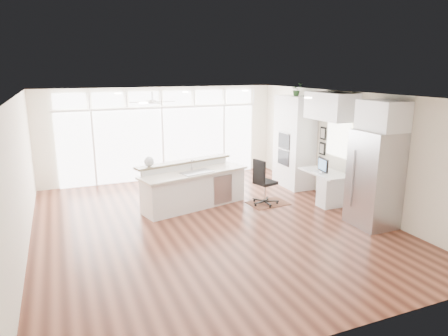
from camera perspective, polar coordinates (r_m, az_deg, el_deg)
name	(u,v)px	position (r m, az deg, el deg)	size (l,w,h in m)	color
floor	(210,224)	(8.57, -2.00, -8.03)	(7.00, 8.00, 0.02)	#482116
ceiling	(209,95)	(7.96, -2.16, 10.37)	(7.00, 8.00, 0.02)	white
wall_back	(162,134)	(11.92, -8.89, 4.87)	(7.00, 0.04, 2.70)	white
wall_front	(332,235)	(4.80, 15.23, -9.19)	(7.00, 0.04, 2.70)	white
wall_left	(19,180)	(7.70, -27.26, -1.50)	(0.04, 8.00, 2.70)	white
wall_right	(348,149)	(9.91, 17.24, 2.59)	(0.04, 8.00, 2.70)	white
glass_wall	(163,144)	(11.91, -8.77, 3.41)	(5.80, 0.06, 2.08)	white
transom_row	(161,98)	(11.75, -9.01, 9.80)	(5.90, 0.06, 0.40)	white
desk_window	(339,139)	(10.08, 16.06, 4.01)	(0.04, 0.85, 0.85)	white
ceiling_fan	(152,98)	(10.52, -10.20, 9.83)	(1.16, 1.16, 0.32)	white
recessed_lights	(205,95)	(8.15, -2.66, 10.31)	(3.40, 3.00, 0.02)	white
oven_cabinet	(294,142)	(11.17, 10.01, 3.70)	(0.64, 1.20, 2.50)	white
desk_nook	(324,187)	(10.14, 14.16, -2.61)	(0.72, 1.30, 0.76)	white
upper_cabinets	(331,106)	(9.80, 15.03, 8.53)	(0.64, 1.30, 0.64)	white
refrigerator	(374,179)	(8.76, 20.70, -1.49)	(0.76, 0.90, 2.00)	#AAAAAF
fridge_cabinet	(383,116)	(8.57, 21.74, 6.97)	(0.64, 0.90, 0.60)	white
framed_photos	(323,141)	(10.59, 13.93, 3.77)	(0.06, 0.22, 0.80)	black
kitchen_island	(194,185)	(9.46, -4.24, -2.50)	(2.64, 1.00, 1.05)	white
rug	(268,203)	(9.86, 6.29, -5.01)	(0.93, 0.67, 0.01)	#3C1D13
office_chair	(265,182)	(9.64, 5.93, -2.01)	(0.58, 0.53, 1.11)	black
fishbowl	(149,161)	(9.18, -10.66, 0.93)	(0.23, 0.23, 0.23)	silver
monitor	(323,165)	(9.95, 13.98, 0.46)	(0.07, 0.44, 0.37)	black
keyboard	(317,172)	(9.90, 13.12, -0.63)	(0.11, 0.28, 0.01)	white
potted_plant	(296,91)	(11.01, 10.32, 10.77)	(0.30, 0.33, 0.26)	#285022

